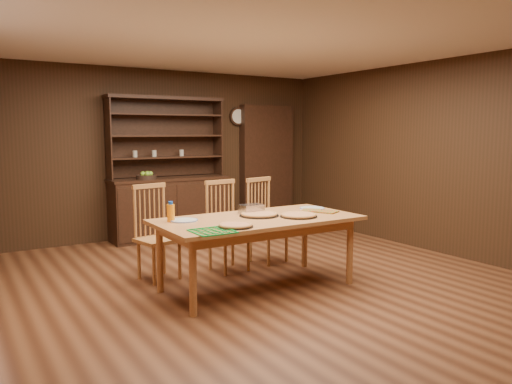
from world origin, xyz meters
TOP-DOWN VIEW (x-y plane):
  - floor at (0.00, 0.00)m, footprint 6.00×6.00m
  - room_shell at (0.00, 0.00)m, footprint 6.00×6.00m
  - china_hutch at (-0.00, 2.75)m, footprint 1.84×0.52m
  - doorway at (1.90, 2.90)m, footprint 1.00×0.18m
  - wall_clock at (1.35, 2.96)m, footprint 0.30×0.05m
  - dining_table at (-0.18, -0.12)m, footprint 2.11×1.06m
  - chair_left at (-0.96, 0.80)m, footprint 0.51×0.49m
  - chair_center at (-0.12, 0.70)m, footprint 0.48×0.47m
  - chair_right at (0.49, 0.79)m, footprint 0.52×0.50m
  - pizza_left at (-0.63, -0.44)m, footprint 0.34×0.34m
  - pizza_right at (0.22, -0.30)m, footprint 0.39×0.39m
  - pizza_center at (-0.11, -0.03)m, footprint 0.42×0.42m
  - cooling_rack at (-0.91, -0.53)m, footprint 0.45×0.45m
  - plate_left at (-0.91, 0.11)m, footprint 0.28×0.28m
  - plate_right at (0.68, 0.06)m, footprint 0.29×0.29m
  - foil_dish at (-0.08, 0.17)m, footprint 0.25×0.18m
  - juice_bottle at (-1.03, 0.15)m, footprint 0.08×0.08m
  - pot_holder_a at (0.67, -0.24)m, footprint 0.26×0.26m
  - pot_holder_b at (0.57, -0.07)m, footprint 0.29×0.29m
  - fruit_bowl at (-0.38, 2.69)m, footprint 0.31×0.31m

SIDE VIEW (x-z plane):
  - floor at x=0.00m, z-range 0.00..0.00m
  - chair_left at x=-0.96m, z-range 0.03..1.09m
  - chair_right at x=0.49m, z-range 0.03..1.10m
  - chair_center at x=-0.12m, z-range 0.03..1.10m
  - china_hutch at x=0.00m, z-range -0.49..1.68m
  - dining_table at x=-0.18m, z-range 0.30..1.05m
  - pot_holder_a at x=0.67m, z-range 0.75..0.76m
  - pot_holder_b at x=0.57m, z-range 0.75..0.77m
  - cooling_rack at x=-0.91m, z-range 0.75..0.77m
  - plate_right at x=0.68m, z-range 0.75..0.77m
  - plate_left at x=-0.91m, z-range 0.75..0.77m
  - pizza_center at x=-0.11m, z-range 0.75..0.79m
  - pizza_right at x=0.22m, z-range 0.75..0.79m
  - pizza_left at x=-0.63m, z-range 0.75..0.79m
  - foil_dish at x=-0.08m, z-range 0.75..0.85m
  - juice_bottle at x=-1.03m, z-range 0.74..0.94m
  - fruit_bowl at x=-0.38m, z-range 0.92..1.04m
  - doorway at x=1.90m, z-range 0.00..2.10m
  - room_shell at x=0.00m, z-range -1.42..4.58m
  - wall_clock at x=1.35m, z-range 1.75..2.05m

